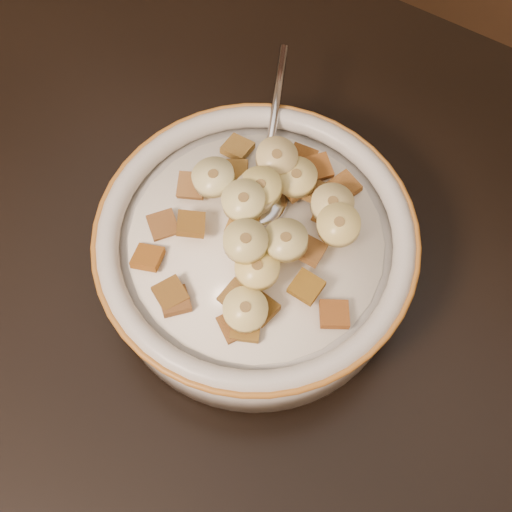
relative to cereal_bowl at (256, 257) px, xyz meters
The scene contains 38 objects.
floor 0.87m from the cereal_bowl, 149.83° to the right, with size 4.00×4.50×0.10m, color #422816.
cereal_bowl is the anchor object (origin of this frame).
milk 0.03m from the cereal_bowl, ahead, with size 0.19×0.19×0.00m, color white.
spoon 0.05m from the cereal_bowl, 113.71° to the left, with size 0.04×0.05×0.01m, color silver.
cereal_square_0 0.08m from the cereal_bowl, 70.49° to the right, with size 0.02×0.02×0.01m, color brown.
cereal_square_1 0.09m from the cereal_bowl, 16.34° to the right, with size 0.02×0.02×0.01m, color #9A5722.
cereal_square_2 0.06m from the cereal_bowl, 12.14° to the left, with size 0.02×0.02×0.01m, color brown.
cereal_square_3 0.08m from the cereal_bowl, 64.25° to the right, with size 0.02×0.02×0.01m, color brown.
cereal_square_4 0.07m from the cereal_bowl, 18.64° to the right, with size 0.02×0.02×0.01m, color #8E5F17.
cereal_square_5 0.06m from the cereal_bowl, 85.62° to the left, with size 0.02×0.02×0.01m, color brown.
cereal_square_6 0.07m from the cereal_bowl, 49.06° to the left, with size 0.02×0.02×0.01m, color brown.
cereal_square_7 0.09m from the cereal_bowl, 137.13° to the right, with size 0.02×0.02×0.01m, color brown.
cereal_square_8 0.08m from the cereal_bowl, 157.59° to the right, with size 0.02×0.02×0.01m, color brown.
cereal_square_9 0.07m from the cereal_bowl, 139.14° to the left, with size 0.02×0.02×0.01m, color brown.
cereal_square_10 0.08m from the cereal_bowl, 107.52° to the right, with size 0.02×0.02×0.01m, color brown.
cereal_square_11 0.08m from the cereal_bowl, 111.79° to the right, with size 0.02×0.02×0.01m, color brown.
cereal_square_12 0.08m from the cereal_bowl, 82.75° to the left, with size 0.02×0.02×0.01m, color brown.
cereal_square_13 0.09m from the cereal_bowl, 132.06° to the left, with size 0.02×0.02×0.01m, color olive.
cereal_square_14 0.07m from the cereal_bowl, 73.29° to the right, with size 0.02×0.02×0.01m, color brown.
cereal_square_15 0.08m from the cereal_bowl, 93.88° to the left, with size 0.02×0.02×0.01m, color brown.
cereal_square_16 0.09m from the cereal_bowl, 65.01° to the left, with size 0.02×0.02×0.01m, color #945928.
cereal_square_17 0.07m from the cereal_bowl, behind, with size 0.02×0.02×0.01m, color brown.
cereal_square_18 0.05m from the cereal_bowl, 149.75° to the right, with size 0.02×0.02×0.01m, color olive.
cereal_square_19 0.07m from the cereal_bowl, 73.90° to the left, with size 0.02×0.02×0.01m, color olive.
cereal_square_20 0.06m from the cereal_bowl, 155.99° to the right, with size 0.02×0.02×0.01m, color brown.
cereal_square_21 0.07m from the cereal_bowl, 55.20° to the right, with size 0.02×0.02×0.01m, color brown.
banana_slice_0 0.06m from the cereal_bowl, 57.04° to the right, with size 0.03×0.03×0.01m, color #EADA77.
banana_slice_1 0.08m from the cereal_bowl, 50.38° to the left, with size 0.03×0.03×0.01m, color #F0DF8B.
banana_slice_2 0.08m from the cereal_bowl, 31.85° to the left, with size 0.03×0.03×0.01m, color #D9BE70.
banana_slice_3 0.08m from the cereal_bowl, 65.09° to the right, with size 0.03×0.03×0.01m, color #F6E077.
banana_slice_4 0.06m from the cereal_bowl, ahead, with size 0.03×0.03×0.01m, color #DACB72.
banana_slice_5 0.07m from the cereal_bowl, 79.23° to the right, with size 0.03×0.03×0.01m, color #D1C77B.
banana_slice_6 0.07m from the cereal_bowl, 86.78° to the left, with size 0.03×0.03×0.01m, color #F5DD82.
banana_slice_7 0.06m from the cereal_bowl, 152.61° to the left, with size 0.03×0.03×0.01m, color #FFF394.
banana_slice_8 0.08m from the cereal_bowl, 106.60° to the left, with size 0.03×0.03×0.01m, color tan.
banana_slice_9 0.06m from the cereal_bowl, 123.51° to the left, with size 0.03×0.03×0.01m, color beige.
banana_slice_10 0.06m from the cereal_bowl, 115.23° to the left, with size 0.03×0.03×0.01m, color #D2BB6A.
banana_slice_11 0.07m from the cereal_bowl, 160.75° to the left, with size 0.03×0.03×0.01m, color #F4E89C.
Camera 1 is at (0.34, -0.07, 1.27)m, focal length 50.00 mm.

